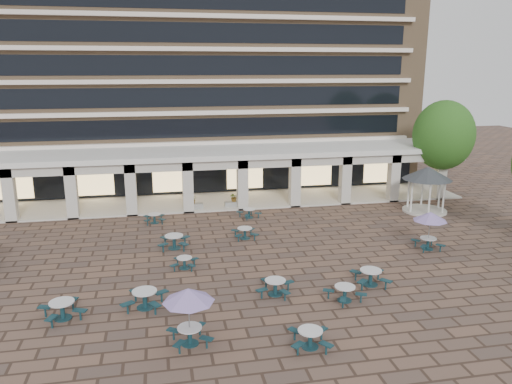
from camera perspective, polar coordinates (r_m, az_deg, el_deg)
ground at (r=27.45m, az=-1.57°, el=-9.22°), size 120.00×120.00×0.00m
apartment_building at (r=50.53m, az=-6.67°, el=15.98°), size 40.00×15.50×25.20m
retail_arcade at (r=40.65m, az=-5.08°, el=2.89°), size 42.00×6.60×4.40m
picnic_table_0 at (r=24.21m, az=-21.27°, el=-12.29°), size 2.25×2.25×0.82m
picnic_table_1 at (r=20.73m, az=6.21°, el=-16.13°), size 1.87×1.87×0.76m
picnic_table_2 at (r=24.85m, az=2.21°, el=-10.65°), size 2.11×2.11×0.77m
picnic_table_3 at (r=24.60m, az=10.11°, el=-11.19°), size 1.98×1.98×0.74m
picnic_table_5 at (r=24.10m, az=-12.59°, el=-11.69°), size 2.22×2.22×0.86m
picnic_table_6 at (r=20.24m, az=-7.73°, el=-11.85°), size 2.09×2.09×2.41m
picnic_table_7 at (r=26.49m, az=12.97°, el=-9.32°), size 2.01×2.01×0.83m
picnic_table_8 at (r=31.18m, az=-9.34°, el=-5.49°), size 2.04×2.04×0.85m
picnic_table_9 at (r=28.16m, az=-8.19°, el=-7.90°), size 1.66×1.66×0.65m
picnic_table_10 at (r=32.53m, az=-1.28°, el=-4.61°), size 1.66×1.66×0.72m
picnic_table_11 at (r=31.94m, az=19.29°, el=-2.80°), size 2.05×2.05×2.37m
picnic_table_12 at (r=36.40m, az=-11.54°, el=-2.88°), size 1.59×1.59×0.69m
picnic_table_13 at (r=36.94m, az=-0.80°, el=-2.34°), size 1.84×1.84×0.68m
gazebo at (r=40.14m, az=18.97°, el=1.48°), size 3.74×3.74×3.48m
tree_east_c at (r=44.03m, az=20.66°, el=6.09°), size 4.97×4.97×8.28m
planter_left at (r=39.25m, az=-7.18°, el=-1.39°), size 1.50×0.68×1.20m
planter_right at (r=39.57m, az=-2.52°, el=-1.10°), size 1.50×0.70×1.24m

